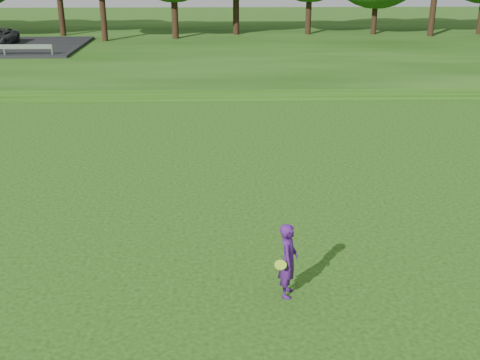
{
  "coord_description": "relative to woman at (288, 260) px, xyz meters",
  "views": [
    {
      "loc": [
        -1.49,
        -11.65,
        7.56
      ],
      "look_at": [
        -1.11,
        4.35,
        1.3
      ],
      "focal_mm": 45.0,
      "sensor_mm": 36.0,
      "label": 1
    }
  ],
  "objects": [
    {
      "name": "walking_path",
      "position": [
        0.11,
        19.65,
        -0.88
      ],
      "size": [
        130.0,
        1.6,
        0.04
      ],
      "primitive_type": "cube",
      "color": "gray",
      "rests_on": "ground"
    },
    {
      "name": "ground",
      "position": [
        0.11,
        -0.35,
        -0.9
      ],
      "size": [
        140.0,
        140.0,
        0.0
      ],
      "primitive_type": "plane",
      "color": "#183E0C",
      "rests_on": "ground"
    },
    {
      "name": "berm",
      "position": [
        0.11,
        33.65,
        -0.6
      ],
      "size": [
        130.0,
        30.0,
        0.6
      ],
      "primitive_type": "cube",
      "color": "#183E0C",
      "rests_on": "ground"
    },
    {
      "name": "woman",
      "position": [
        0.0,
        0.0,
        0.0
      ],
      "size": [
        0.61,
        0.83,
        1.8
      ],
      "color": "#421666",
      "rests_on": "ground"
    }
  ]
}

